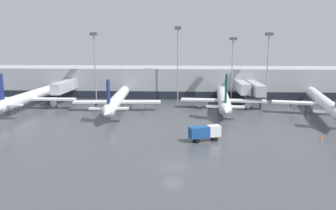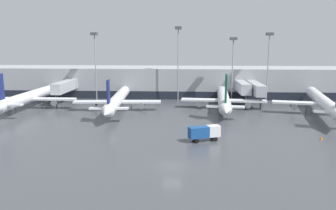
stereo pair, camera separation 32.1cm
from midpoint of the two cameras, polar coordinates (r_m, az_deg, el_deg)
name	(u,v)px [view 2 (the right image)]	position (r m, az deg, el deg)	size (l,w,h in m)	color
ground_plane	(172,166)	(44.95, 0.95, -10.63)	(320.00, 320.00, 0.00)	#424449
terminal_building	(180,81)	(104.35, 2.28, 4.11)	(160.00, 31.02, 9.00)	#9EA0A5
parked_jet_1	(30,97)	(90.58, -22.79, 1.33)	(23.47, 36.51, 10.00)	silver
parked_jet_2	(223,98)	(84.62, 9.74, 1.16)	(21.66, 37.70, 10.01)	silver
parked_jet_3	(117,100)	(81.78, -8.69, 0.91)	(21.58, 36.42, 9.00)	silver
parked_jet_5	(323,102)	(83.94, 25.46, 0.52)	(22.46, 38.53, 8.81)	white
service_truck_0	(204,132)	(55.94, 6.50, -4.69)	(5.67, 3.47, 2.59)	#19478C
traffic_cone_3	(321,138)	(62.72, 25.24, -5.20)	(0.51, 0.51, 0.59)	orange
apron_light_mast_0	(269,48)	(94.53, 17.27, 9.43)	(1.80, 1.80, 19.29)	gray
apron_light_mast_2	(178,44)	(93.14, 1.89, 10.61)	(1.80, 1.80, 21.03)	gray
apron_light_mast_4	(233,51)	(92.15, 11.37, 9.15)	(1.80, 1.80, 18.05)	gray
apron_light_mast_6	(95,48)	(95.08, -12.54, 9.71)	(1.80, 1.80, 19.41)	gray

